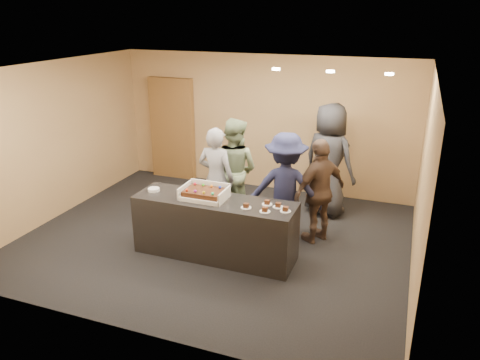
# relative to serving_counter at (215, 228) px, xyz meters

# --- Properties ---
(room) EXTENTS (6.04, 6.00, 2.70)m
(room) POSITION_rel_serving_counter_xyz_m (-0.22, 0.52, 0.90)
(room) COLOR black
(room) RESTS_ON ground
(serving_counter) EXTENTS (2.40, 0.71, 0.90)m
(serving_counter) POSITION_rel_serving_counter_xyz_m (0.00, 0.00, 0.00)
(serving_counter) COLOR black
(serving_counter) RESTS_ON floor
(storage_cabinet) EXTENTS (0.98, 0.15, 2.16)m
(storage_cabinet) POSITION_rel_serving_counter_xyz_m (-2.25, 2.93, 0.63)
(storage_cabinet) COLOR brown
(storage_cabinet) RESTS_ON floor
(cake_box) EXTENTS (0.66, 0.45, 0.19)m
(cake_box) POSITION_rel_serving_counter_xyz_m (-0.16, 0.02, 0.50)
(cake_box) COLOR white
(cake_box) RESTS_ON serving_counter
(sheet_cake) EXTENTS (0.56, 0.39, 0.11)m
(sheet_cake) POSITION_rel_serving_counter_xyz_m (-0.16, 0.00, 0.55)
(sheet_cake) COLOR #3C1F0D
(sheet_cake) RESTS_ON cake_box
(plate_stack) EXTENTS (0.17, 0.17, 0.04)m
(plate_stack) POSITION_rel_serving_counter_xyz_m (-1.00, 0.00, 0.47)
(plate_stack) COLOR white
(plate_stack) RESTS_ON serving_counter
(slice_a) EXTENTS (0.15, 0.15, 0.07)m
(slice_a) POSITION_rel_serving_counter_xyz_m (0.53, -0.12, 0.47)
(slice_a) COLOR white
(slice_a) RESTS_ON serving_counter
(slice_b) EXTENTS (0.15, 0.15, 0.07)m
(slice_b) POSITION_rel_serving_counter_xyz_m (0.77, 0.10, 0.47)
(slice_b) COLOR white
(slice_b) RESTS_ON serving_counter
(slice_c) EXTENTS (0.15, 0.15, 0.07)m
(slice_c) POSITION_rel_serving_counter_xyz_m (0.82, -0.15, 0.47)
(slice_c) COLOR white
(slice_c) RESTS_ON serving_counter
(slice_d) EXTENTS (0.15, 0.15, 0.07)m
(slice_d) POSITION_rel_serving_counter_xyz_m (0.94, 0.06, 0.47)
(slice_d) COLOR white
(slice_d) RESTS_ON serving_counter
(slice_e) EXTENTS (0.15, 0.15, 0.07)m
(slice_e) POSITION_rel_serving_counter_xyz_m (1.07, -0.04, 0.47)
(slice_e) COLOR white
(slice_e) RESTS_ON serving_counter
(person_server_grey) EXTENTS (0.65, 0.45, 1.73)m
(person_server_grey) POSITION_rel_serving_counter_xyz_m (-0.37, 0.93, 0.41)
(person_server_grey) COLOR #939398
(person_server_grey) RESTS_ON floor
(person_sage_man) EXTENTS (0.97, 0.81, 1.81)m
(person_sage_man) POSITION_rel_serving_counter_xyz_m (-0.21, 1.31, 0.46)
(person_sage_man) COLOR gray
(person_sage_man) RESTS_ON floor
(person_navy_man) EXTENTS (1.25, 0.87, 1.78)m
(person_navy_man) POSITION_rel_serving_counter_xyz_m (0.84, 0.82, 0.44)
(person_navy_man) COLOR #1C1F3F
(person_navy_man) RESTS_ON floor
(person_brown_extra) EXTENTS (0.91, 1.04, 1.68)m
(person_brown_extra) POSITION_rel_serving_counter_xyz_m (1.33, 1.03, 0.39)
(person_brown_extra) COLOR brown
(person_brown_extra) RESTS_ON floor
(person_dark_suit) EXTENTS (1.16, 0.98, 2.02)m
(person_dark_suit) POSITION_rel_serving_counter_xyz_m (1.26, 2.13, 0.56)
(person_dark_suit) COLOR #27282C
(person_dark_suit) RESTS_ON floor
(ceiling_spotlights) EXTENTS (1.72, 0.12, 0.03)m
(ceiling_spotlights) POSITION_rel_serving_counter_xyz_m (1.38, 1.02, 2.22)
(ceiling_spotlights) COLOR #FFEAC6
(ceiling_spotlights) RESTS_ON ceiling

